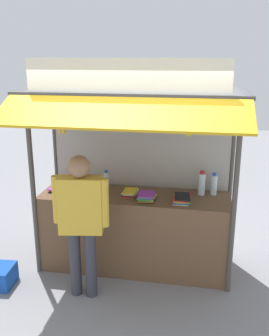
% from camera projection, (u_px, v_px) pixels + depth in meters
% --- Properties ---
extents(ground_plane, '(20.00, 20.00, 0.00)m').
position_uv_depth(ground_plane, '(134.00, 265.00, 4.95)').
color(ground_plane, gray).
extents(stall_counter, '(2.34, 0.69, 0.98)m').
position_uv_depth(stall_counter, '(134.00, 231.00, 4.81)').
color(stall_counter, brown).
rests_on(stall_counter, ground).
extents(stall_structure, '(2.54, 1.49, 2.62)m').
position_uv_depth(stall_structure, '(136.00, 147.00, 4.57)').
color(stall_structure, '#4C4742').
rests_on(stall_structure, ground).
extents(water_bottle_mid_right, '(0.09, 0.09, 0.31)m').
position_uv_depth(water_bottle_mid_right, '(202.00, 184.00, 4.65)').
color(water_bottle_mid_right, silver).
rests_on(water_bottle_mid_right, stall_counter).
extents(water_bottle_far_right, '(0.07, 0.07, 0.24)m').
position_uv_depth(water_bottle_far_right, '(106.00, 180.00, 4.89)').
color(water_bottle_far_right, silver).
rests_on(water_bottle_far_right, stall_counter).
extents(water_bottle_front_left, '(0.08, 0.08, 0.28)m').
position_uv_depth(water_bottle_front_left, '(214.00, 184.00, 4.66)').
color(water_bottle_front_left, silver).
rests_on(water_bottle_front_left, stall_counter).
extents(magazine_stack_back_right, '(0.22, 0.28, 0.08)m').
position_uv_depth(magazine_stack_back_right, '(147.00, 197.00, 4.50)').
color(magazine_stack_back_right, black).
rests_on(magazine_stack_back_right, stall_counter).
extents(magazine_stack_right, '(0.21, 0.32, 0.06)m').
position_uv_depth(magazine_stack_right, '(182.00, 199.00, 4.47)').
color(magazine_stack_right, white).
rests_on(magazine_stack_right, stall_counter).
extents(magazine_stack_back_left, '(0.21, 0.28, 0.04)m').
position_uv_depth(magazine_stack_back_left, '(59.00, 189.00, 4.83)').
color(magazine_stack_back_left, black).
rests_on(magazine_stack_back_left, stall_counter).
extents(magazine_stack_mid_left, '(0.19, 0.26, 0.06)m').
position_uv_depth(magazine_stack_mid_left, '(130.00, 193.00, 4.66)').
color(magazine_stack_mid_left, red).
rests_on(magazine_stack_mid_left, stall_counter).
extents(banana_bunch_leftmost, '(0.10, 0.10, 0.30)m').
position_uv_depth(banana_bunch_leftmost, '(188.00, 130.00, 3.87)').
color(banana_bunch_leftmost, '#332D23').
extents(banana_bunch_rightmost, '(0.09, 0.09, 0.24)m').
position_uv_depth(banana_bunch_rightmost, '(164.00, 123.00, 3.90)').
color(banana_bunch_rightmost, '#332D23').
extents(banana_bunch_inner_left, '(0.11, 0.10, 0.33)m').
position_uv_depth(banana_bunch_inner_left, '(62.00, 126.00, 4.12)').
color(banana_bunch_inner_left, '#332D23').
extents(banana_bunch_inner_right, '(0.10, 0.10, 0.26)m').
position_uv_depth(banana_bunch_inner_right, '(117.00, 122.00, 3.99)').
color(banana_bunch_inner_right, '#332D23').
extents(vendor_person, '(0.63, 0.27, 1.65)m').
position_uv_depth(vendor_person, '(81.00, 214.00, 4.07)').
color(vendor_person, '#383842').
rests_on(vendor_person, ground).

